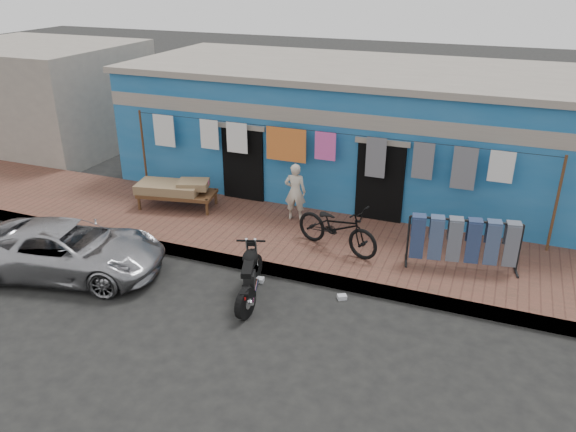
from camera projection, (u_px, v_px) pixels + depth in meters
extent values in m
plane|color=black|center=(247.00, 317.00, 10.05)|extent=(80.00, 80.00, 0.00)
cube|color=brown|center=(304.00, 241.00, 12.54)|extent=(28.00, 3.00, 0.25)
cube|color=gray|center=(280.00, 271.00, 11.31)|extent=(28.00, 0.10, 0.25)
cube|color=#195B98|center=(355.00, 131.00, 15.32)|extent=(12.00, 5.00, 3.20)
cube|color=#9E9384|center=(329.00, 118.00, 12.87)|extent=(12.00, 0.14, 0.35)
cube|color=#9E9384|center=(359.00, 69.00, 14.64)|extent=(12.20, 5.20, 0.16)
cube|color=black|center=(243.00, 169.00, 14.16)|extent=(1.10, 0.10, 2.10)
cube|color=black|center=(380.00, 188.00, 12.98)|extent=(1.10, 0.10, 2.10)
cube|color=#9E9384|center=(41.00, 96.00, 18.99)|extent=(6.00, 5.00, 3.40)
cylinder|color=brown|center=(144.00, 150.00, 14.80)|extent=(0.06, 0.06, 2.10)
cylinder|color=brown|center=(556.00, 204.00, 11.43)|extent=(0.06, 0.06, 2.10)
cylinder|color=black|center=(325.00, 132.00, 12.71)|extent=(10.00, 0.01, 0.01)
cube|color=silver|center=(164.00, 131.00, 14.33)|extent=(0.60, 0.02, 0.82)
cube|color=silver|center=(209.00, 134.00, 13.87)|extent=(0.50, 0.02, 0.74)
cube|color=silver|center=(237.00, 138.00, 13.61)|extent=(0.55, 0.02, 0.76)
cube|color=#CC4C26|center=(286.00, 145.00, 13.19)|extent=(1.00, 0.02, 0.81)
cube|color=#DA4FA3|center=(325.00, 146.00, 12.84)|extent=(0.50, 0.02, 0.66)
cube|color=slate|center=(376.00, 158.00, 12.49)|extent=(0.45, 0.02, 0.92)
cube|color=slate|center=(423.00, 161.00, 12.12)|extent=(0.45, 0.02, 0.82)
cube|color=slate|center=(464.00, 168.00, 11.85)|extent=(0.50, 0.02, 0.94)
cube|color=silver|center=(501.00, 167.00, 11.55)|extent=(0.50, 0.02, 0.68)
imported|color=#A9A8AD|center=(68.00, 249.00, 11.26)|extent=(4.23, 2.63, 1.11)
imported|color=beige|center=(295.00, 192.00, 13.03)|extent=(0.55, 0.41, 1.38)
imported|color=black|center=(337.00, 222.00, 11.65)|extent=(2.07, 1.25, 1.26)
cube|color=silver|center=(259.00, 280.00, 11.15)|extent=(0.21, 0.17, 0.08)
cube|color=silver|center=(342.00, 297.00, 10.57)|extent=(0.21, 0.19, 0.08)
cube|color=silver|center=(251.00, 285.00, 11.00)|extent=(0.19, 0.21, 0.07)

